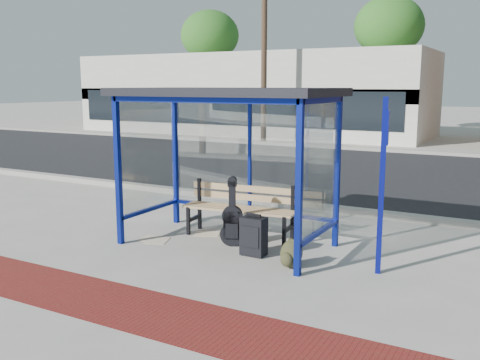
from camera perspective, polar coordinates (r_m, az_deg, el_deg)
The scene contains 19 objects.
ground at distance 8.42m, azimuth -1.38°, elevation -6.90°, with size 120.00×120.00×0.00m, color #B2ADA0.
brick_paver_strip at distance 6.44m, azimuth -13.39°, elevation -12.60°, with size 60.00×1.00×0.01m, color maroon.
curb_near at distance 10.93m, azimuth 6.29°, elevation -2.66°, with size 60.00×0.25×0.12m, color gray.
street_asphalt at distance 15.69m, azimuth 13.46°, elevation 0.79°, with size 60.00×10.00×0.00m, color black.
curb_far at distance 20.60m, azimuth 17.28°, elevation 2.94°, with size 60.00×0.25×0.12m, color gray.
far_sidewalk at distance 22.46m, azimuth 18.26°, elevation 3.30°, with size 60.00×4.00×0.01m, color #B2ADA0.
bus_shelter at distance 8.12m, azimuth -1.19°, elevation 7.34°, with size 3.30×1.80×2.42m.
storefront_white at distance 28.16m, azimuth 1.19°, elevation 9.14°, with size 18.00×6.04×4.00m.
tree_left at distance 34.26m, azimuth -3.24°, elevation 15.07°, with size 3.60×3.60×7.03m.
tree_mid at distance 29.96m, azimuth 15.61°, elevation 15.45°, with size 3.60×3.60×7.03m.
utility_pole_west at distance 22.77m, azimuth 2.59°, elevation 14.22°, with size 1.60×0.24×8.00m.
bench at distance 8.76m, azimuth 0.11°, elevation -2.81°, with size 1.92×0.63×0.89m.
guitar_bag at distance 8.26m, azimuth -0.83°, elevation -4.52°, with size 0.39×0.24×1.03m.
suitcase at distance 7.82m, azimuth 1.46°, elevation -6.02°, with size 0.36×0.24×0.63m.
backpack at distance 7.37m, azimuth 5.42°, elevation -7.91°, with size 0.36×0.33×0.39m.
sign_post at distance 7.10m, azimuth 15.00°, elevation 0.37°, with size 0.12×0.29×2.32m.
newspaper_a at distance 8.85m, azimuth -9.57°, elevation -6.18°, with size 0.37×0.29×0.01m, color white.
newspaper_b at distance 8.72m, azimuth -8.79°, elevation -6.39°, with size 0.41×0.33×0.01m, color white.
newspaper_c at distance 9.00m, azimuth -3.56°, elevation -5.77°, with size 0.41×0.32×0.01m, color white.
Camera 1 is at (4.06, -6.96, 2.46)m, focal length 40.00 mm.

